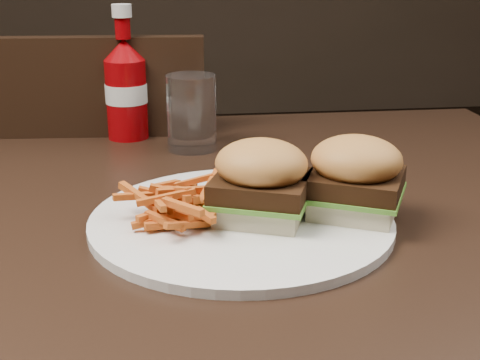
{
  "coord_description": "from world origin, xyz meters",
  "views": [
    {
      "loc": [
        0.01,
        -0.79,
        1.04
      ],
      "look_at": [
        0.1,
        -0.1,
        0.8
      ],
      "focal_mm": 50.0,
      "sensor_mm": 36.0,
      "label": 1
    }
  ],
  "objects": [
    {
      "name": "dining_table",
      "position": [
        0.0,
        0.0,
        0.73
      ],
      "size": [
        1.2,
        0.8,
        0.04
      ],
      "primitive_type": "cube",
      "color": "black",
      "rests_on": "ground"
    },
    {
      "name": "chair_far",
      "position": [
        -0.11,
        0.5,
        0.43
      ],
      "size": [
        0.48,
        0.48,
        0.04
      ],
      "primitive_type": "cube",
      "rotation": [
        0.0,
        0.0,
        3.07
      ],
      "color": "black",
      "rests_on": "ground"
    },
    {
      "name": "plate",
      "position": [
        0.1,
        -0.11,
        0.76
      ],
      "size": [
        0.34,
        0.34,
        0.01
      ],
      "primitive_type": "cylinder",
      "color": "white",
      "rests_on": "dining_table"
    },
    {
      "name": "sandwich_half_a",
      "position": [
        0.12,
        -0.11,
        0.77
      ],
      "size": [
        0.11,
        0.11,
        0.02
      ],
      "primitive_type": "cube",
      "rotation": [
        0.0,
        0.0,
        -0.37
      ],
      "color": "beige",
      "rests_on": "plate"
    },
    {
      "name": "sandwich_half_b",
      "position": [
        0.23,
        -0.11,
        0.77
      ],
      "size": [
        0.12,
        0.12,
        0.02
      ],
      "primitive_type": "cube",
      "rotation": [
        0.0,
        0.0,
        -0.46
      ],
      "color": "beige",
      "rests_on": "plate"
    },
    {
      "name": "fries_pile",
      "position": [
        0.04,
        -0.11,
        0.78
      ],
      "size": [
        0.1,
        0.1,
        0.04
      ],
      "primitive_type": null,
      "rotation": [
        0.0,
        0.0,
        0.02
      ],
      "color": "#B7422A",
      "rests_on": "plate"
    },
    {
      "name": "ketchup_bottle",
      "position": [
        -0.03,
        0.27,
        0.81
      ],
      "size": [
        0.07,
        0.07,
        0.13
      ],
      "primitive_type": "cylinder",
      "rotation": [
        0.0,
        0.0,
        -0.1
      ],
      "color": "#850307",
      "rests_on": "dining_table"
    },
    {
      "name": "tumbler",
      "position": [
        0.06,
        0.2,
        0.81
      ],
      "size": [
        0.09,
        0.09,
        0.12
      ],
      "primitive_type": "cylinder",
      "rotation": [
        0.0,
        0.0,
        0.18
      ],
      "color": "white",
      "rests_on": "dining_table"
    }
  ]
}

